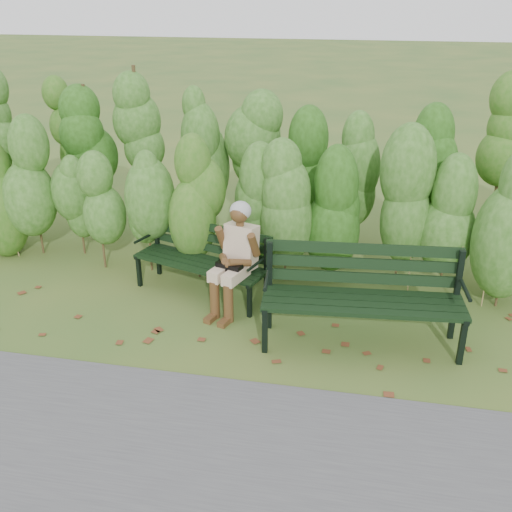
# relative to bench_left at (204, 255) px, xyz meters

# --- Properties ---
(ground) EXTENTS (80.00, 80.00, 0.00)m
(ground) POSITION_rel_bench_left_xyz_m (0.74, -0.81, -0.50)
(ground) COLOR #365C25
(footpath) EXTENTS (60.00, 2.50, 0.01)m
(footpath) POSITION_rel_bench_left_xyz_m (0.74, -3.01, -0.49)
(footpath) COLOR #474749
(footpath) RESTS_ON ground
(hedge_band) EXTENTS (11.04, 1.67, 2.42)m
(hedge_band) POSITION_rel_bench_left_xyz_m (0.74, 1.05, 0.76)
(hedge_band) COLOR #47381E
(hedge_band) RESTS_ON ground
(leaf_litter) EXTENTS (5.95, 2.18, 0.01)m
(leaf_litter) POSITION_rel_bench_left_xyz_m (0.51, -0.68, -0.49)
(leaf_litter) COLOR brown
(leaf_litter) RESTS_ON ground
(bench_left) EXTENTS (1.77, 1.04, 0.84)m
(bench_left) POSITION_rel_bench_left_xyz_m (0.00, 0.00, 0.00)
(bench_left) COLOR black
(bench_left) RESTS_ON ground
(bench_right) EXTENTS (2.12, 0.85, 1.03)m
(bench_right) POSITION_rel_bench_left_xyz_m (1.93, -0.76, 0.11)
(bench_right) COLOR black
(bench_right) RESTS_ON ground
(seated_woman) EXTENTS (0.58, 0.82, 1.29)m
(seated_woman) POSITION_rel_bench_left_xyz_m (0.47, -0.34, 0.22)
(seated_woman) COLOR tan
(seated_woman) RESTS_ON ground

